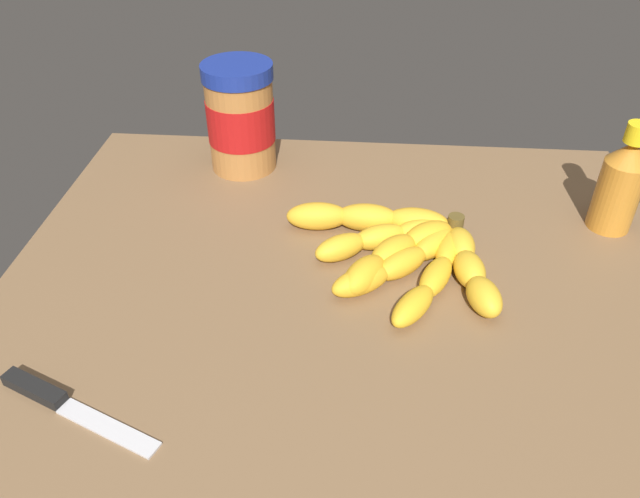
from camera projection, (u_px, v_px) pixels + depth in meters
ground_plane at (343, 296)px, 71.44cm from camera, size 71.13×79.45×3.20cm
banana_bunch at (404, 249)px, 73.27cm from camera, size 21.70×25.69×3.57cm
peanut_butter_jar at (241, 118)px, 88.00cm from camera, size 9.93×9.93×15.63cm
honey_bottle at (621, 183)px, 76.21cm from camera, size 5.40×5.40×14.36cm
butter_knife at (64, 404)px, 56.45cm from camera, size 8.38×17.00×1.20cm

